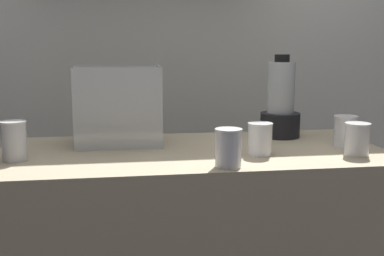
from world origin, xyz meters
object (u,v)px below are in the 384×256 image
object	(u,v)px
juice_cup_beet_middle	(260,141)
juice_cup_carrot_right	(357,142)
juice_cup_carrot_left	(228,151)
carrot_display_bin	(117,120)
juice_cup_orange_far_right	(345,133)
blender_pitcher	(280,106)
juice_cup_orange_far_left	(14,143)

from	to	relation	value
juice_cup_beet_middle	juice_cup_carrot_right	size ratio (longest dim) A/B	0.99
juice_cup_carrot_left	juice_cup_beet_middle	bearing A→B (deg)	44.64
carrot_display_bin	juice_cup_carrot_left	bearing A→B (deg)	-48.78
juice_cup_carrot_left	juice_cup_orange_far_right	xyz separation A→B (m)	(0.50, 0.23, 0.00)
blender_pitcher	juice_cup_orange_far_right	size ratio (longest dim) A/B	2.91
juice_cup_carrot_left	juice_cup_beet_middle	distance (m)	0.20
juice_cup_orange_far_left	juice_cup_carrot_left	distance (m)	0.70
carrot_display_bin	juice_cup_carrot_right	distance (m)	0.88
juice_cup_carrot_right	juice_cup_beet_middle	bearing A→B (deg)	170.62
carrot_display_bin	juice_cup_orange_far_right	world-z (taller)	carrot_display_bin
blender_pitcher	juice_cup_carrot_right	distance (m)	0.40
juice_cup_carrot_left	juice_cup_carrot_right	world-z (taller)	juice_cup_carrot_left
juice_cup_carrot_left	juice_cup_beet_middle	world-z (taller)	juice_cup_carrot_left
carrot_display_bin	blender_pitcher	distance (m)	0.67
juice_cup_orange_far_left	juice_cup_orange_far_right	bearing A→B (deg)	2.15
blender_pitcher	juice_cup_beet_middle	size ratio (longest dim) A/B	3.02
blender_pitcher	juice_cup_orange_far_right	bearing A→B (deg)	-51.89
blender_pitcher	juice_cup_beet_middle	world-z (taller)	blender_pitcher
juice_cup_orange_far_left	juice_cup_beet_middle	distance (m)	0.82
blender_pitcher	juice_cup_orange_far_left	bearing A→B (deg)	-164.90
juice_cup_beet_middle	juice_cup_carrot_right	bearing A→B (deg)	-9.38
juice_cup_carrot_right	carrot_display_bin	bearing A→B (deg)	159.44
juice_cup_carrot_left	juice_cup_beet_middle	size ratio (longest dim) A/B	1.08
juice_cup_carrot_right	juice_cup_orange_far_right	distance (m)	0.14
blender_pitcher	juice_cup_beet_middle	distance (m)	0.36
juice_cup_orange_far_right	blender_pitcher	bearing A→B (deg)	128.11
carrot_display_bin	juice_cup_beet_middle	bearing A→B (deg)	-27.27
carrot_display_bin	juice_cup_orange_far_left	bearing A→B (deg)	-147.00
carrot_display_bin	juice_cup_orange_far_right	bearing A→B (deg)	-11.36
carrot_display_bin	juice_cup_carrot_right	size ratio (longest dim) A/B	2.81
juice_cup_beet_middle	juice_cup_carrot_left	bearing A→B (deg)	-135.36
blender_pitcher	juice_cup_carrot_left	world-z (taller)	blender_pitcher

